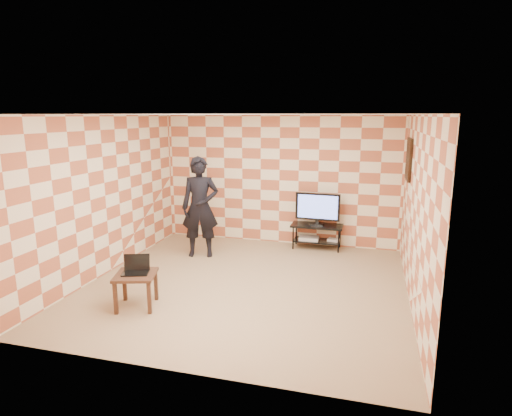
% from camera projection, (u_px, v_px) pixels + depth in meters
% --- Properties ---
extents(floor, '(5.00, 5.00, 0.00)m').
position_uv_depth(floor, '(246.00, 285.00, 6.93)').
color(floor, tan).
rests_on(floor, ground).
extents(wall_back, '(5.00, 0.02, 2.70)m').
position_uv_depth(wall_back, '(279.00, 180.00, 9.00)').
color(wall_back, '#F2E4BF').
rests_on(wall_back, ground).
extents(wall_front, '(5.00, 0.02, 2.70)m').
position_uv_depth(wall_front, '(176.00, 252.00, 4.28)').
color(wall_front, '#F2E4BF').
rests_on(wall_front, ground).
extents(wall_left, '(0.02, 5.00, 2.70)m').
position_uv_depth(wall_left, '(105.00, 196.00, 7.28)').
color(wall_left, '#F2E4BF').
rests_on(wall_left, ground).
extents(wall_right, '(0.02, 5.00, 2.70)m').
position_uv_depth(wall_right, '(416.00, 213.00, 6.01)').
color(wall_right, '#F2E4BF').
rests_on(wall_right, ground).
extents(ceiling, '(5.00, 5.00, 0.02)m').
position_uv_depth(ceiling, '(246.00, 115.00, 6.36)').
color(ceiling, white).
rests_on(ceiling, wall_back).
extents(wall_art, '(0.04, 0.72, 0.72)m').
position_uv_depth(wall_art, '(409.00, 159.00, 7.35)').
color(wall_art, black).
rests_on(wall_art, wall_right).
extents(tv_stand, '(1.04, 0.47, 0.50)m').
position_uv_depth(tv_stand, '(317.00, 231.00, 8.77)').
color(tv_stand, black).
rests_on(tv_stand, floor).
extents(tv, '(0.90, 0.18, 0.65)m').
position_uv_depth(tv, '(318.00, 207.00, 8.66)').
color(tv, black).
rests_on(tv, tv_stand).
extents(dvd_player, '(0.41, 0.30, 0.07)m').
position_uv_depth(dvd_player, '(309.00, 238.00, 8.82)').
color(dvd_player, silver).
rests_on(dvd_player, tv_stand).
extents(game_console, '(0.25, 0.21, 0.05)m').
position_uv_depth(game_console, '(333.00, 240.00, 8.74)').
color(game_console, silver).
rests_on(game_console, tv_stand).
extents(side_table, '(0.69, 0.69, 0.50)m').
position_uv_depth(side_table, '(136.00, 280.00, 6.05)').
color(side_table, '#321C10').
rests_on(side_table, floor).
extents(laptop, '(0.44, 0.39, 0.24)m').
position_uv_depth(laptop, '(136.00, 269.00, 6.08)').
color(laptop, black).
rests_on(laptop, side_table).
extents(person, '(0.80, 0.63, 1.94)m').
position_uv_depth(person, '(200.00, 207.00, 8.19)').
color(person, black).
rests_on(person, floor).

